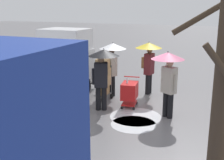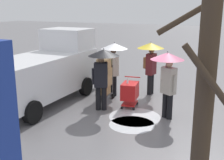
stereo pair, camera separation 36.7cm
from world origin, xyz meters
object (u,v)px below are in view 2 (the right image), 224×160
Objects in this scene: pedestrian_white_side at (114,57)px; pedestrian_far_side at (151,56)px; cargo_van_parked_right at (44,71)px; shopping_cart_vendor at (130,92)px; pedestrian_black_side at (168,69)px; pedestrian_pink_side at (102,65)px; bare_tree_near at (203,123)px; hand_dolly_boxes at (104,77)px.

pedestrian_white_side and pedestrian_far_side have the same top height.
cargo_van_parked_right reaches higher than pedestrian_white_side.
shopping_cart_vendor is 0.49× the size of pedestrian_black_side.
bare_tree_near is at bearing 127.91° from pedestrian_pink_side.
hand_dolly_boxes reaches higher than shopping_cart_vendor.
pedestrian_pink_side is at bearing 101.41° from pedestrian_white_side.
bare_tree_near reaches higher than pedestrian_white_side.
pedestrian_far_side is 7.98m from bare_tree_near.
bare_tree_near reaches higher than hand_dolly_boxes.
shopping_cart_vendor is 1.42m from pedestrian_pink_side.
pedestrian_white_side is (2.50, -1.47, -0.01)m from pedestrian_black_side.
cargo_van_parked_right is 2.50× the size of pedestrian_white_side.
cargo_van_parked_right is 2.50× the size of pedestrian_pink_side.
pedestrian_far_side reaches higher than shopping_cart_vendor.
pedestrian_black_side is at bearing 119.06° from pedestrian_far_side.
pedestrian_pink_side and pedestrian_far_side have the same top height.
bare_tree_near is (-1.71, 5.17, 0.49)m from pedestrian_black_side.
hand_dolly_boxes is (-1.94, -1.09, -0.29)m from cargo_van_parked_right.
pedestrian_black_side is 2.90m from pedestrian_white_side.
pedestrian_white_side is at bearing -57.65° from bare_tree_near.
cargo_van_parked_right is 2.71m from pedestrian_white_side.
pedestrian_far_side is at bearing -60.94° from pedestrian_black_side.
pedestrian_white_side is at bearing -30.51° from pedestrian_black_side.
pedestrian_black_side reaches higher than shopping_cart_vendor.
pedestrian_black_side is 1.00× the size of pedestrian_far_side.
bare_tree_near reaches higher than pedestrian_pink_side.
pedestrian_white_side reaches higher than shopping_cart_vendor.
cargo_van_parked_right reaches higher than shopping_cart_vendor.
shopping_cart_vendor is at bearing 136.67° from pedestrian_white_side.
shopping_cart_vendor is at bearing 84.08° from pedestrian_far_side.
hand_dolly_boxes is at bearing 80.54° from pedestrian_white_side.
hand_dolly_boxes is 0.74× the size of pedestrian_white_side.
pedestrian_pink_side is at bearing 113.52° from hand_dolly_boxes.
pedestrian_pink_side is 1.00× the size of pedestrian_far_side.
cargo_van_parked_right is 2.50× the size of pedestrian_black_side.
pedestrian_white_side is 7.88m from bare_tree_near.
pedestrian_pink_side is 1.00× the size of pedestrian_white_side.
pedestrian_far_side is 0.46× the size of bare_tree_near.
pedestrian_black_side is at bearing 149.49° from pedestrian_white_side.
hand_dolly_boxes is (1.19, -0.37, 0.32)m from shopping_cart_vendor.
pedestrian_white_side is (1.08, -1.02, 1.00)m from shopping_cart_vendor.
pedestrian_pink_side is at bearing 5.26° from pedestrian_black_side.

